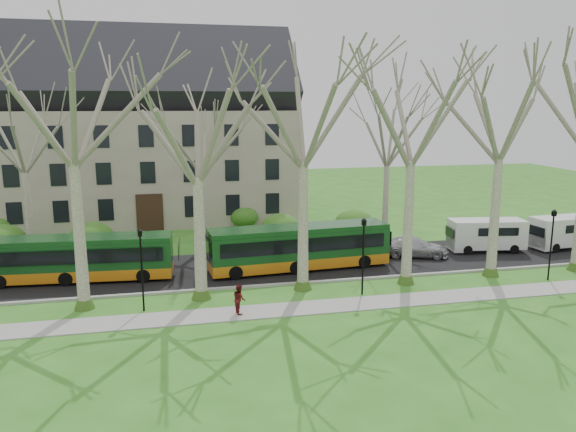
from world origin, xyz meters
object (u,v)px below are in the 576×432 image
Objects in this scene: bus_follow at (299,247)px; van_b at (567,232)px; pedestrian_b at (239,299)px; sedan at (414,247)px; bus_lead at (78,258)px; van_a at (486,235)px.

bus_follow is 20.64m from van_b.
sedan is at bearing -66.61° from pedestrian_b.
sedan is (22.23, 0.61, -0.71)m from bus_lead.
van_b is (20.61, 0.91, -0.28)m from bus_follow.
bus_lead is 34.24m from van_b.
van_a is at bearing 1.13° from bus_follow.
bus_follow is 2.20× the size of van_a.
van_a is 20.93m from pedestrian_b.
bus_follow reaches higher than van_b.
pedestrian_b is (8.77, -7.61, -0.62)m from bus_lead.
bus_lead is 22.25m from sedan.
bus_follow is 8.58m from pedestrian_b.
bus_lead is 7.19× the size of pedestrian_b.
van_b is 3.52× the size of pedestrian_b.
sedan is 3.03× the size of pedestrian_b.
bus_follow is 2.50× the size of sedan.
bus_lead reaches higher than van_a.
bus_follow is 8.72m from sedan.
sedan is 0.86× the size of van_b.
van_a reaches higher than pedestrian_b.
van_b is (12.01, -0.26, 0.51)m from sedan.
bus_follow is at bearing -42.57° from pedestrian_b.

